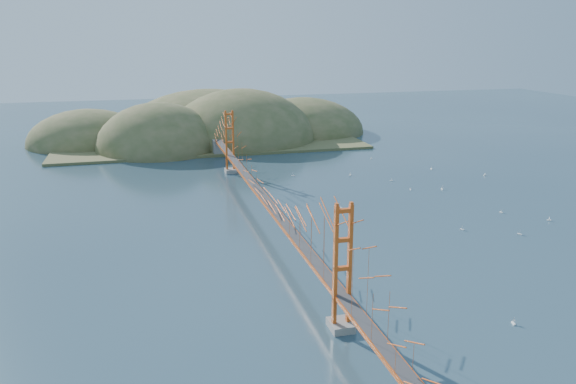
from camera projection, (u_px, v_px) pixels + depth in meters
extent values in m
plane|color=#294353|center=(266.00, 223.00, 77.58)|extent=(320.00, 320.00, 0.00)
cube|color=gray|center=(341.00, 325.00, 49.59)|extent=(2.00, 2.40, 0.70)
cube|color=gray|center=(231.00, 171.00, 105.37)|extent=(2.00, 2.40, 0.70)
cube|color=#C44B15|center=(266.00, 200.00, 76.68)|extent=(1.40, 92.00, 0.16)
cube|color=#C44B15|center=(266.00, 201.00, 76.73)|extent=(1.33, 92.00, 0.24)
cube|color=#38383A|center=(266.00, 199.00, 76.65)|extent=(1.19, 92.00, 0.03)
cube|color=gray|center=(218.00, 148.00, 119.89)|extent=(2.20, 2.60, 3.30)
cube|color=olive|center=(208.00, 139.00, 137.00)|extent=(70.00, 40.00, 0.60)
ellipsoid|color=olive|center=(159.00, 149.00, 126.65)|extent=(28.00, 28.00, 21.00)
ellipsoid|color=olive|center=(242.00, 140.00, 137.19)|extent=(36.00, 36.00, 25.00)
ellipsoid|color=olive|center=(303.00, 132.00, 149.10)|extent=(32.00, 32.00, 18.00)
ellipsoid|color=olive|center=(89.00, 143.00, 133.84)|extent=(28.00, 28.00, 16.00)
ellipsoid|color=olive|center=(209.00, 131.00, 150.58)|extent=(44.00, 44.00, 22.00)
cube|color=white|center=(549.00, 220.00, 78.35)|extent=(0.59, 0.41, 0.10)
cylinder|color=white|center=(549.00, 218.00, 78.27)|extent=(0.02, 0.02, 0.61)
cube|color=white|center=(462.00, 229.00, 74.67)|extent=(0.47, 0.61, 0.11)
cylinder|color=white|center=(462.00, 227.00, 74.58)|extent=(0.02, 0.02, 0.65)
cube|color=white|center=(501.00, 212.00, 81.88)|extent=(0.33, 0.57, 0.10)
cylinder|color=white|center=(501.00, 210.00, 81.80)|extent=(0.02, 0.02, 0.59)
cube|color=white|center=(513.00, 323.00, 50.48)|extent=(0.34, 0.63, 0.11)
cylinder|color=white|center=(514.00, 320.00, 50.39)|extent=(0.02, 0.02, 0.66)
cube|color=white|center=(431.00, 169.00, 107.99)|extent=(0.20, 0.58, 0.11)
cylinder|color=white|center=(431.00, 167.00, 107.91)|extent=(0.02, 0.02, 0.63)
cube|color=white|center=(520.00, 234.00, 72.91)|extent=(0.48, 0.59, 0.11)
cylinder|color=white|center=(520.00, 232.00, 72.82)|extent=(0.02, 0.02, 0.64)
cube|color=white|center=(350.00, 175.00, 103.15)|extent=(0.59, 0.59, 0.11)
cylinder|color=white|center=(350.00, 173.00, 103.05)|extent=(0.02, 0.02, 0.69)
cube|color=white|center=(293.00, 176.00, 102.93)|extent=(0.57, 0.34, 0.10)
cylinder|color=white|center=(293.00, 174.00, 102.85)|extent=(0.02, 0.02, 0.59)
cube|color=white|center=(442.00, 189.00, 93.97)|extent=(0.31, 0.65, 0.11)
cylinder|color=white|center=(442.00, 187.00, 93.87)|extent=(0.02, 0.02, 0.68)
cube|color=white|center=(337.00, 210.00, 82.74)|extent=(0.19, 0.51, 0.09)
cylinder|color=white|center=(337.00, 209.00, 82.66)|extent=(0.01, 0.01, 0.55)
cube|color=white|center=(411.00, 189.00, 93.85)|extent=(0.21, 0.49, 0.09)
cylinder|color=white|center=(411.00, 188.00, 93.78)|extent=(0.01, 0.01, 0.52)
cube|color=white|center=(340.00, 208.00, 84.04)|extent=(0.57, 0.59, 0.11)
cylinder|color=white|center=(340.00, 205.00, 83.95)|extent=(0.02, 0.02, 0.67)
cube|color=white|center=(392.00, 181.00, 99.46)|extent=(0.51, 0.32, 0.09)
cylinder|color=white|center=(392.00, 179.00, 99.39)|extent=(0.01, 0.01, 0.53)
cube|color=white|center=(371.00, 159.00, 116.58)|extent=(0.52, 0.31, 0.09)
cylinder|color=white|center=(371.00, 158.00, 116.51)|extent=(0.01, 0.01, 0.53)
cube|color=white|center=(485.00, 175.00, 103.16)|extent=(0.58, 0.23, 0.10)
cylinder|color=white|center=(485.00, 174.00, 103.08)|extent=(0.02, 0.02, 0.62)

